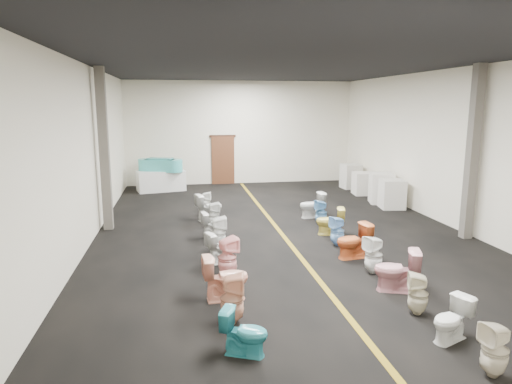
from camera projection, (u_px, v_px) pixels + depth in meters
floor at (279, 230)px, 12.83m from camera, size 16.00×16.00×0.00m
ceiling at (281, 65)px, 11.98m from camera, size 16.00×16.00×0.00m
wall_back at (241, 133)px, 20.15m from camera, size 10.00×0.00×10.00m
wall_front at (449, 228)px, 4.66m from camera, size 10.00×0.00×10.00m
wall_left at (88, 154)px, 11.59m from camera, size 0.00×16.00×16.00m
wall_right at (448, 148)px, 13.22m from camera, size 0.00×16.00×16.00m
aisle_stripe at (279, 230)px, 12.83m from camera, size 0.12×15.60×0.01m
back_door at (223, 160)px, 20.19m from camera, size 1.00×0.10×2.10m
door_frame at (223, 136)px, 19.99m from camera, size 1.15×0.08×0.10m
column_left at (104, 150)px, 12.59m from camera, size 0.25×0.25×4.50m
column_right at (473, 153)px, 11.73m from camera, size 0.25×0.25×4.50m
display_table at (161, 181)px, 18.66m from camera, size 2.04×1.34×0.83m
bathtub at (160, 165)px, 18.54m from camera, size 1.78×1.08×0.55m
appliance_crate_a at (392, 194)px, 15.51m from camera, size 0.86×0.86×0.98m
appliance_crate_b at (381, 188)px, 16.31m from camera, size 0.96×0.96×1.09m
appliance_crate_c at (364, 183)px, 17.88m from camera, size 0.84×0.84×0.87m
appliance_crate_d at (351, 176)px, 19.20m from camera, size 0.77×0.77×1.02m
toilet_left_0 at (245, 332)px, 6.42m from camera, size 0.76×0.61×0.67m
toilet_left_1 at (232, 299)px, 7.33m from camera, size 0.43×0.43×0.84m
toilet_left_2 at (226, 278)px, 8.23m from camera, size 0.85×0.52×0.83m
toilet_left_3 at (227, 258)px, 9.27m from camera, size 0.51×0.50×0.86m
toilet_left_4 at (222, 247)px, 10.18m from camera, size 0.79×0.61×0.71m
toilet_left_5 at (218, 233)px, 11.09m from camera, size 0.40×0.40×0.82m
toilet_left_6 at (214, 225)px, 12.11m from camera, size 0.73×0.49×0.69m
toilet_left_7 at (213, 215)px, 13.05m from camera, size 0.36×0.35×0.74m
toilet_left_8 at (209, 207)px, 13.90m from camera, size 0.90×0.66×0.82m
toilet_left_9 at (206, 203)px, 14.83m from camera, size 0.37×0.36×0.70m
toilet_right_0 at (495, 350)px, 5.89m from camera, size 0.39×0.38×0.75m
toilet_right_1 at (452, 320)px, 6.79m from camera, size 0.76×0.61×0.67m
toilet_right_2 at (418, 294)px, 7.65m from camera, size 0.43×0.43×0.73m
toilet_right_3 at (396, 270)px, 8.59m from camera, size 0.93×0.71×0.84m
toilet_right_4 at (374, 255)px, 9.51m from camera, size 0.46×0.46×0.81m
toilet_right_5 at (354, 241)px, 10.46m from camera, size 0.85×0.56×0.82m
toilet_right_6 at (337, 231)px, 11.39m from camera, size 0.41×0.41×0.75m
toilet_right_7 at (330, 221)px, 12.35m from camera, size 0.82×0.58×0.76m
toilet_right_8 at (321, 213)px, 13.34m from camera, size 0.37×0.36×0.74m
toilet_right_9 at (312, 205)px, 14.21m from camera, size 0.82×0.51×0.80m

